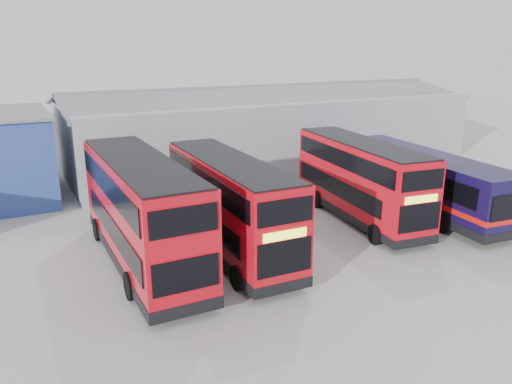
# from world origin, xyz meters

# --- Properties ---
(ground_plane) EXTENTS (120.00, 120.00, 0.00)m
(ground_plane) POSITION_xyz_m (0.00, 0.00, 0.00)
(ground_plane) COLOR gray
(ground_plane) RESTS_ON ground
(maintenance_shed) EXTENTS (30.50, 12.00, 5.89)m
(maintenance_shed) POSITION_xyz_m (8.00, 20.00, 2.60)
(maintenance_shed) COLOR #91969F
(maintenance_shed) RESTS_ON ground
(double_decker_left) EXTENTS (2.78, 10.69, 4.51)m
(double_decker_left) POSITION_xyz_m (-5.84, 5.06, 2.24)
(double_decker_left) COLOR #B80A17
(double_decker_left) RESTS_ON ground
(double_decker_centre) EXTENTS (2.76, 9.99, 4.19)m
(double_decker_centre) POSITION_xyz_m (-2.12, 4.66, 2.09)
(double_decker_centre) COLOR #B80A17
(double_decker_centre) RESTS_ON ground
(double_decker_right) EXTENTS (3.51, 9.94, 4.12)m
(double_decker_right) POSITION_xyz_m (5.65, 5.55, 2.05)
(double_decker_right) COLOR #B80A17
(double_decker_right) RESTS_ON ground
(single_decker_blue) EXTENTS (3.88, 11.93, 3.18)m
(single_decker_blue) POSITION_xyz_m (9.65, 5.11, 1.58)
(single_decker_blue) COLOR black
(single_decker_blue) RESTS_ON ground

